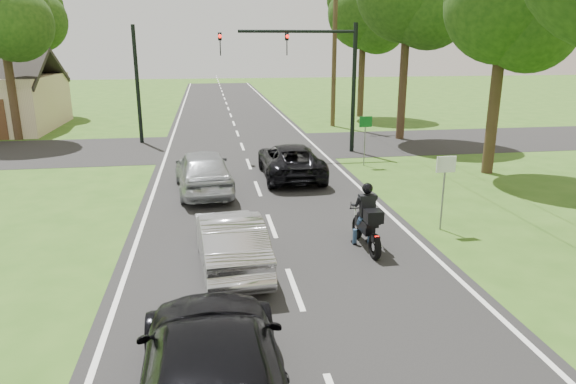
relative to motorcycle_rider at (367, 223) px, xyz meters
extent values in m
plane|color=#2F5518|center=(-2.19, -1.93, -0.69)|extent=(140.00, 140.00, 0.00)
cube|color=black|center=(-2.19, 8.07, -0.69)|extent=(8.00, 100.00, 0.01)
cube|color=black|center=(-2.19, 14.07, -0.69)|extent=(60.00, 7.00, 0.01)
torus|color=black|center=(-0.02, 0.76, -0.38)|extent=(0.15, 0.62, 0.61)
torus|color=black|center=(0.01, -0.63, -0.38)|extent=(0.17, 0.67, 0.67)
cube|color=black|center=(-0.01, 0.16, -0.10)|extent=(0.28, 0.89, 0.28)
sphere|color=black|center=(-0.01, 0.39, 0.06)|extent=(0.32, 0.32, 0.32)
cube|color=black|center=(0.00, -0.17, 0.06)|extent=(0.33, 0.52, 0.09)
cube|color=#FF0C07|center=(0.02, -0.73, -0.08)|extent=(0.09, 0.03, 0.05)
cylinder|color=silver|center=(0.16, -0.35, -0.40)|extent=(0.10, 0.75, 0.08)
cylinder|color=black|center=(-0.02, 0.58, 0.23)|extent=(0.58, 0.05, 0.03)
cube|color=black|center=(0.01, -0.44, 0.34)|extent=(0.42, 0.38, 0.30)
cube|color=black|center=(0.00, 0.02, 0.46)|extent=(0.38, 0.21, 0.56)
sphere|color=black|center=(0.00, 0.09, 0.90)|extent=(0.28, 0.28, 0.28)
cylinder|color=navy|center=(-0.21, 0.32, -0.47)|extent=(0.11, 0.11, 0.42)
cylinder|color=navy|center=(0.19, 0.33, -0.47)|extent=(0.11, 0.11, 0.42)
imported|color=black|center=(-0.75, 7.58, -0.02)|extent=(2.21, 4.77, 1.33)
imported|color=#BDBCC2|center=(-3.49, -0.59, -0.02)|extent=(1.71, 4.12, 1.32)
imported|color=#ACB1B5|center=(-4.11, 5.96, 0.09)|extent=(2.26, 4.69, 1.54)
imported|color=black|center=(-3.96, -5.67, 0.07)|extent=(2.22, 5.19, 1.49)
cylinder|color=black|center=(3.01, 12.07, 2.31)|extent=(0.20, 0.20, 6.00)
cylinder|color=black|center=(0.31, 12.07, 4.91)|extent=(5.40, 0.14, 0.14)
imported|color=black|center=(-0.19, 12.07, 4.36)|extent=(0.16, 0.36, 1.00)
imported|color=black|center=(-3.19, 12.07, 4.36)|extent=(0.16, 0.36, 1.00)
sphere|color=#FF0C07|center=(-0.19, 11.89, 4.69)|extent=(0.16, 0.16, 0.16)
sphere|color=#FF0C07|center=(-3.19, 11.89, 4.69)|extent=(0.16, 0.16, 0.16)
cylinder|color=black|center=(-7.39, 16.07, 2.31)|extent=(0.20, 0.20, 6.00)
cylinder|color=brown|center=(4.01, 20.07, 4.31)|extent=(0.28, 0.28, 10.00)
cylinder|color=slate|center=(2.51, 1.07, 0.31)|extent=(0.05, 0.05, 2.00)
cube|color=silver|center=(2.51, 1.04, 1.21)|extent=(0.55, 0.04, 0.45)
cylinder|color=slate|center=(2.71, 9.07, 0.31)|extent=(0.05, 0.05, 2.00)
cube|color=#0C591E|center=(2.71, 9.04, 1.21)|extent=(0.55, 0.04, 0.45)
cylinder|color=#332316|center=(7.31, 7.07, 2.25)|extent=(0.44, 0.44, 5.88)
sphere|color=#17340E|center=(7.31, 7.07, 5.82)|extent=(4.50, 4.50, 4.50)
sphere|color=#17340E|center=(8.06, 6.47, 5.08)|extent=(3.60, 3.60, 3.60)
cylinder|color=#332316|center=(6.61, 15.07, 2.81)|extent=(0.44, 0.44, 7.00)
sphere|color=#17340E|center=(7.51, 14.35, 6.18)|extent=(4.32, 4.32, 4.32)
cylinder|color=#332316|center=(7.01, 24.07, 2.53)|extent=(0.44, 0.44, 6.44)
sphere|color=#17340E|center=(7.01, 24.07, 6.44)|extent=(4.95, 4.95, 4.95)
sphere|color=#17340E|center=(7.84, 23.41, 5.63)|extent=(3.96, 3.96, 3.96)
cylinder|color=#332316|center=(-14.19, 18.07, 2.39)|extent=(0.44, 0.44, 6.16)
sphere|color=#17340E|center=(-14.19, 18.07, 6.13)|extent=(4.80, 4.80, 4.80)
sphere|color=#17340E|center=(-13.39, 17.43, 5.36)|extent=(3.84, 3.84, 3.84)
cylinder|color=#332316|center=(-16.19, 28.07, 2.67)|extent=(0.44, 0.44, 6.72)
sphere|color=#17340E|center=(-16.19, 28.07, 6.75)|extent=(5.40, 5.40, 5.40)
sphere|color=#17340E|center=(-15.29, 27.35, 5.91)|extent=(4.32, 4.32, 4.32)
camera|label=1|loc=(-3.88, -11.79, 4.38)|focal=32.00mm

